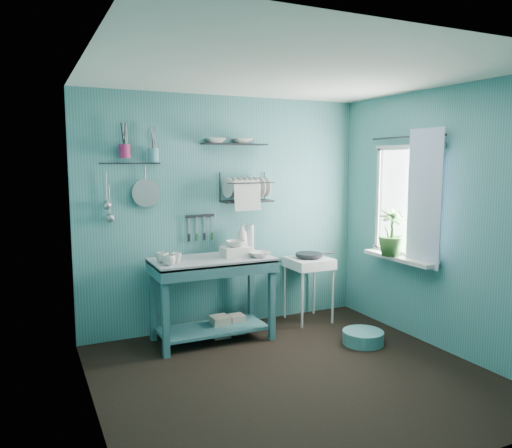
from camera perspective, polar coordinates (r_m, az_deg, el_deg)
name	(u,v)px	position (r m, az deg, el deg)	size (l,w,h in m)	color
floor	(293,376)	(4.44, 4.29, -16.90)	(3.20, 3.20, 0.00)	black
ceiling	(296,73)	(4.11, 4.63, 16.85)	(3.20, 3.20, 0.00)	silver
wall_back	(226,213)	(5.43, -3.40, 1.27)	(3.20, 3.20, 0.00)	#397575
wall_front	(430,264)	(2.90, 19.31, -4.33)	(3.20, 3.20, 0.00)	#397575
wall_left	(91,244)	(3.59, -18.39, -2.15)	(3.00, 3.00, 0.00)	#397575
wall_right	(441,220)	(5.07, 20.36, 0.41)	(3.00, 3.00, 0.00)	#397575
work_counter	(212,299)	(5.11, -5.02, -8.57)	(1.20, 0.60, 0.85)	#2E5C61
mug_left	(169,260)	(4.71, -9.90, -4.10)	(0.12, 0.12, 0.10)	beige
mug_mid	(177,258)	(4.83, -9.07, -3.82)	(0.10, 0.10, 0.09)	beige
mug_right	(163,257)	(4.86, -10.64, -3.77)	(0.12, 0.12, 0.10)	beige
wash_tub	(236,252)	(5.07, -2.34, -3.16)	(0.28, 0.22, 0.10)	silver
tub_bowl	(236,244)	(5.06, -2.35, -2.27)	(0.20, 0.20, 0.06)	beige
soap_bottle	(242,238)	(5.32, -1.59, -1.59)	(0.12, 0.12, 0.30)	silver
water_bottle	(250,238)	(5.38, -0.70, -1.59)	(0.09, 0.09, 0.28)	#A4ADB7
counter_bowl	(259,254)	(5.04, 0.33, -3.50)	(0.22, 0.22, 0.05)	beige
hotplate_stand	(308,289)	(5.74, 6.01, -7.44)	(0.45, 0.45, 0.73)	silver
frying_pan	(309,255)	(5.65, 6.07, -3.51)	(0.30, 0.30, 0.04)	black
knife_strip	(200,216)	(5.30, -6.41, 0.91)	(0.32, 0.02, 0.03)	black
dish_rack	(247,187)	(5.36, -1.06, 4.22)	(0.55, 0.24, 0.32)	black
upper_shelf	(234,144)	(5.34, -2.48, 9.09)	(0.70, 0.18, 0.01)	black
shelf_bowl_left	(215,141)	(5.26, -4.66, 9.41)	(0.22, 0.22, 0.05)	beige
shelf_bowl_right	(242,133)	(5.38, -1.58, 10.33)	(0.22, 0.22, 0.05)	beige
utensil_cup_magenta	(124,151)	(5.02, -14.80, 8.05)	(0.11, 0.11, 0.13)	#A41E52
utensil_cup_teal	(153,155)	(5.08, -11.67, 7.74)	(0.11, 0.11, 0.13)	teal
colander	(146,193)	(5.10, -12.48, 3.50)	(0.28, 0.28, 0.03)	#929499
ladle_outer	(106,187)	(5.04, -16.74, 4.03)	(0.01, 0.01, 0.30)	#929499
ladle_inner	(109,200)	(5.05, -16.43, 2.60)	(0.01, 0.01, 0.30)	#929499
hook_rail	(130,163)	(5.08, -14.16, 6.74)	(0.01, 0.01, 0.60)	black
window_glass	(407,201)	(5.37, 16.90, 2.51)	(1.10, 1.10, 0.00)	white
windowsill	(399,258)	(5.39, 16.00, -3.77)	(0.16, 0.95, 0.04)	silver
curtain	(424,199)	(5.10, 18.63, 2.78)	(1.35, 1.35, 0.00)	white
curtain_rod	(406,137)	(5.33, 16.79, 9.48)	(0.02, 0.02, 1.05)	black
potted_plant	(391,232)	(5.37, 15.20, -0.93)	(0.27, 0.27, 0.49)	#2E5A24
storage_tin_large	(220,326)	(5.28, -4.13, -11.60)	(0.18, 0.18, 0.22)	gray
storage_tin_small	(237,324)	(5.38, -2.22, -11.34)	(0.15, 0.15, 0.20)	gray
floor_basin	(363,337)	(5.21, 12.14, -12.55)	(0.41, 0.41, 0.13)	teal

